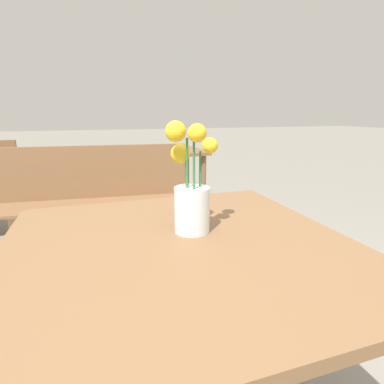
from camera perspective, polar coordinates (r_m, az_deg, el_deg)
The scene contains 4 objects.
table_front at distance 0.90m, azimuth -2.32°, elevation -14.91°, with size 0.97×0.93×0.73m.
flower_vase at distance 0.90m, azimuth -0.21°, elevation -0.95°, with size 0.16×0.17×0.33m.
bench_near at distance 2.37m, azimuth -19.95°, elevation -1.39°, with size 1.60×0.50×0.85m.
table_back at distance 3.11m, azimuth -4.11°, elevation 5.35°, with size 0.67×0.65×0.72m.
Camera 1 is at (-0.21, -0.75, 1.09)m, focal length 28.00 mm.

